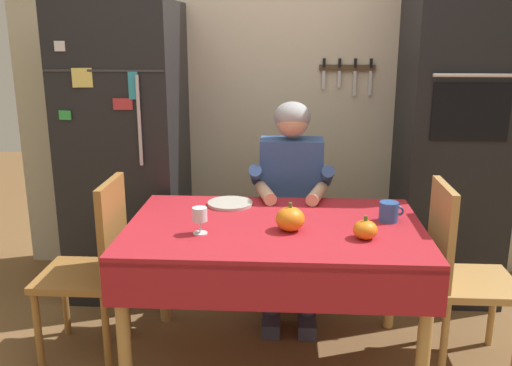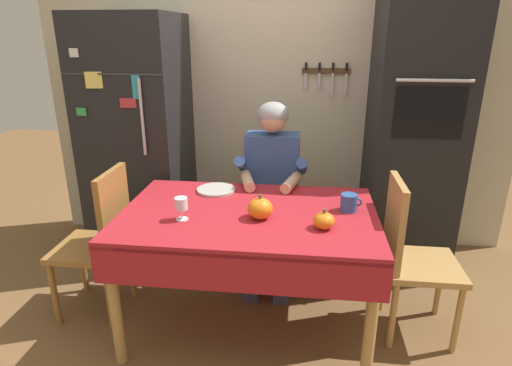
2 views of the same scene
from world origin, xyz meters
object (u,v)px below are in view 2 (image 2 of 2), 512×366
object	(u,v)px
wine_glass	(181,205)
dining_table	(248,227)
refrigerator	(139,141)
wall_oven	(415,127)
seated_person	(271,178)
pumpkin_medium	(260,208)
chair_left_side	(101,237)
coffee_mug	(349,203)
chair_right_side	(410,252)
chair_behind_person	(273,199)
pumpkin_large	(324,221)
serving_tray	(216,190)

from	to	relation	value
wine_glass	dining_table	bearing A→B (deg)	20.31
refrigerator	wall_oven	xyz separation A→B (m)	(2.00, 0.04, 0.15)
seated_person	wine_glass	xyz separation A→B (m)	(-0.41, -0.73, 0.09)
pumpkin_medium	refrigerator	bearing A→B (deg)	137.43
pumpkin_medium	dining_table	bearing A→B (deg)	142.29
chair_left_side	coffee_mug	distance (m)	1.47
coffee_mug	chair_right_side	bearing A→B (deg)	-2.22
chair_right_side	wine_glass	size ratio (longest dim) A/B	7.49
wall_oven	chair_right_side	distance (m)	1.01
chair_right_side	wine_glass	xyz separation A→B (m)	(-1.23, -0.21, 0.31)
wall_oven	seated_person	xyz separation A→B (m)	(-0.97, -0.32, -0.31)
dining_table	chair_right_side	bearing A→B (deg)	5.54
dining_table	wine_glass	bearing A→B (deg)	-159.69
chair_behind_person	wine_glass	distance (m)	1.05
chair_left_side	pumpkin_large	xyz separation A→B (m)	(1.30, -0.20, 0.27)
seated_person	wine_glass	bearing A→B (deg)	-119.50
refrigerator	serving_tray	distance (m)	0.92
chair_right_side	wall_oven	bearing A→B (deg)	79.87
dining_table	pumpkin_large	size ratio (longest dim) A/B	12.99
refrigerator	seated_person	world-z (taller)	refrigerator
chair_behind_person	wall_oven	bearing A→B (deg)	7.63
chair_left_side	refrigerator	bearing A→B (deg)	93.43
chair_right_side	coffee_mug	world-z (taller)	chair_right_side
chair_right_side	serving_tray	bearing A→B (deg)	168.68
coffee_mug	wine_glass	xyz separation A→B (m)	(-0.88, -0.22, 0.04)
coffee_mug	chair_left_side	bearing A→B (deg)	-178.43
chair_right_side	coffee_mug	distance (m)	0.45
pumpkin_medium	serving_tray	distance (m)	0.49
chair_left_side	coffee_mug	size ratio (longest dim) A/B	7.81
chair_left_side	wine_glass	size ratio (longest dim) A/B	7.49
chair_left_side	pumpkin_medium	world-z (taller)	chair_left_side
refrigerator	pumpkin_medium	size ratio (longest dim) A/B	13.42
chair_right_side	seated_person	bearing A→B (deg)	147.88
wine_glass	pumpkin_medium	distance (m)	0.41
pumpkin_medium	coffee_mug	bearing A→B (deg)	18.31
chair_behind_person	seated_person	xyz separation A→B (m)	(-0.00, -0.19, 0.23)
refrigerator	dining_table	xyz separation A→B (m)	(0.95, -0.88, -0.24)
refrigerator	chair_right_side	bearing A→B (deg)	-23.27
seated_person	coffee_mug	bearing A→B (deg)	-47.01
refrigerator	chair_left_side	world-z (taller)	refrigerator
coffee_mug	pumpkin_medium	size ratio (longest dim) A/B	0.89
seated_person	chair_left_side	world-z (taller)	seated_person
dining_table	chair_behind_person	world-z (taller)	chair_behind_person
coffee_mug	serving_tray	size ratio (longest dim) A/B	0.50
chair_behind_person	coffee_mug	size ratio (longest dim) A/B	7.81
dining_table	chair_right_side	distance (m)	0.92
pumpkin_large	serving_tray	world-z (taller)	pumpkin_large
wine_glass	pumpkin_medium	size ratio (longest dim) A/B	0.93
wall_oven	dining_table	size ratio (longest dim) A/B	1.50
pumpkin_medium	chair_right_side	bearing A→B (deg)	9.82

